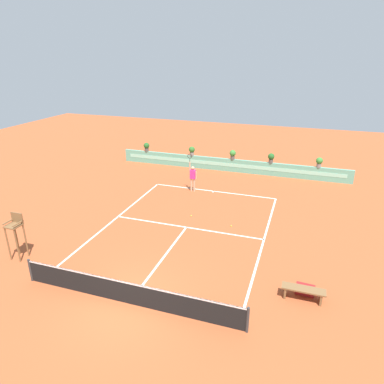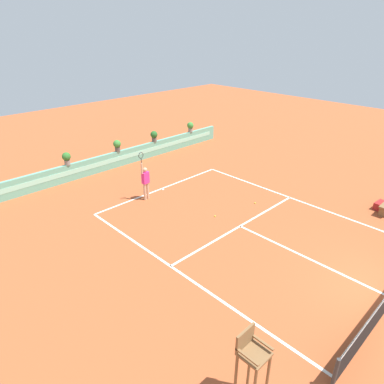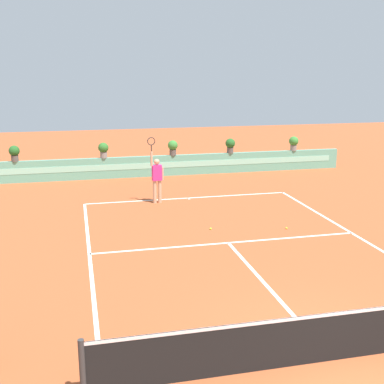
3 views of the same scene
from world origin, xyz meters
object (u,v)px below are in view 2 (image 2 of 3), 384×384
(gear_bag, at_px, (380,205))
(tennis_ball_mid_court, at_px, (255,203))
(tennis_player, at_px, (146,180))
(potted_plant_left, at_px, (67,158))
(potted_plant_right, at_px, (154,136))
(potted_plant_far_right, at_px, (190,126))
(potted_plant_centre, at_px, (117,145))
(umpire_chair, at_px, (251,361))
(tennis_ball_near_baseline, at_px, (215,216))

(gear_bag, distance_m, tennis_ball_mid_court, 6.01)
(tennis_player, height_order, tennis_ball_mid_court, tennis_player)
(tennis_ball_mid_court, height_order, potted_plant_left, potted_plant_left)
(tennis_player, xyz_separation_m, potted_plant_right, (4.50, 4.93, 0.36))
(potted_plant_far_right, bearing_deg, potted_plant_centre, 180.00)
(potted_plant_far_right, bearing_deg, tennis_player, -148.02)
(tennis_player, xyz_separation_m, potted_plant_far_right, (7.90, 4.93, 0.36))
(tennis_ball_mid_court, height_order, potted_plant_right, potted_plant_right)
(umpire_chair, xyz_separation_m, potted_plant_left, (3.10, 15.13, 0.07))
(tennis_player, height_order, potted_plant_far_right, tennis_player)
(tennis_player, relative_size, tennis_ball_near_baseline, 38.01)
(gear_bag, distance_m, potted_plant_right, 14.08)
(potted_plant_far_right, bearing_deg, tennis_ball_mid_court, -115.25)
(tennis_ball_mid_court, bearing_deg, tennis_ball_near_baseline, 168.35)
(gear_bag, bearing_deg, umpire_chair, -173.40)
(potted_plant_right, bearing_deg, gear_bag, -77.64)
(umpire_chair, distance_m, potted_plant_right, 17.78)
(tennis_ball_near_baseline, bearing_deg, potted_plant_right, 68.80)
(tennis_ball_mid_court, relative_size, potted_plant_right, 0.09)
(potted_plant_centre, bearing_deg, potted_plant_far_right, 0.00)
(tennis_ball_mid_court, bearing_deg, potted_plant_far_right, 64.75)
(tennis_ball_mid_court, bearing_deg, umpire_chair, -144.62)
(gear_bag, height_order, potted_plant_right, potted_plant_right)
(tennis_ball_near_baseline, bearing_deg, umpire_chair, -132.71)
(gear_bag, distance_m, tennis_player, 11.57)
(potted_plant_far_right, relative_size, potted_plant_centre, 1.00)
(tennis_ball_mid_court, xyz_separation_m, potted_plant_left, (-5.32, 9.15, 1.38))
(tennis_ball_mid_court, relative_size, potted_plant_centre, 0.09)
(tennis_ball_near_baseline, distance_m, potted_plant_far_right, 11.05)
(potted_plant_centre, bearing_deg, umpire_chair, -113.02)
(tennis_player, relative_size, potted_plant_left, 3.57)
(tennis_player, bearing_deg, potted_plant_centre, 72.10)
(tennis_ball_near_baseline, relative_size, potted_plant_far_right, 0.09)
(potted_plant_left, bearing_deg, tennis_ball_near_baseline, -71.57)
(gear_bag, bearing_deg, tennis_ball_near_baseline, 141.51)
(tennis_ball_mid_court, distance_m, potted_plant_left, 10.67)
(potted_plant_right, distance_m, potted_plant_far_right, 3.40)
(gear_bag, xyz_separation_m, potted_plant_right, (-3.00, 13.70, 1.23))
(gear_bag, bearing_deg, potted_plant_right, 102.36)
(potted_plant_left, relative_size, potted_plant_centre, 1.00)
(tennis_player, bearing_deg, potted_plant_right, 47.60)
(potted_plant_right, xyz_separation_m, potted_plant_far_right, (3.40, 0.00, 0.00))
(tennis_ball_near_baseline, distance_m, potted_plant_centre, 8.76)
(potted_plant_left, xyz_separation_m, potted_plant_centre, (3.32, 0.00, 0.00))
(tennis_ball_near_baseline, relative_size, tennis_ball_mid_court, 1.00)
(umpire_chair, relative_size, tennis_ball_near_baseline, 31.47)
(tennis_player, distance_m, potted_plant_far_right, 9.32)
(tennis_ball_mid_court, distance_m, potted_plant_centre, 9.46)
(potted_plant_far_right, distance_m, potted_plant_centre, 6.31)
(potted_plant_left, xyz_separation_m, potted_plant_right, (6.23, 0.00, 0.00))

